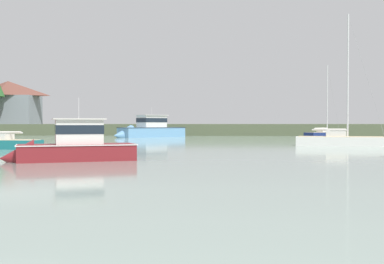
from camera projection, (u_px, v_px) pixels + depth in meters
ground_plane at (4, 194)px, 12.91m from camera, size 541.71×541.71×0.00m
far_shore_bank at (198, 128)px, 101.19m from camera, size 243.77×55.47×1.78m
cruiser_skyblue at (146, 132)px, 66.28m from camera, size 9.90×9.48×5.21m
sailboat_white at (340, 143)px, 40.59m from camera, size 7.50×3.18×11.56m
cruiser_maroon at (66, 151)px, 24.27m from camera, size 6.87×4.31×3.92m
sailboat_navy at (325, 136)px, 64.51m from camera, size 5.96×5.17×10.20m
cottage_hillside at (8, 102)px, 95.08m from camera, size 12.18×7.41×8.48m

